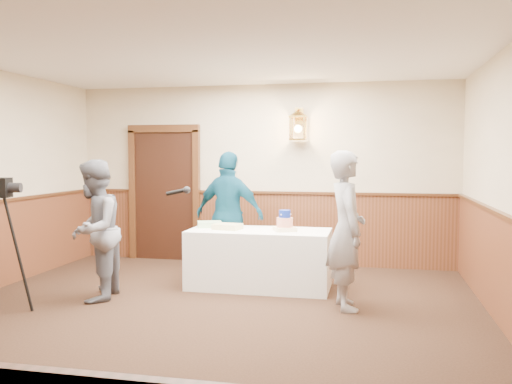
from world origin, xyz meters
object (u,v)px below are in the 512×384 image
(display_table, at_px, (259,259))
(interviewer, at_px, (94,230))
(tiered_cake, at_px, (285,223))
(sheet_cake_green, at_px, (210,224))
(baker, at_px, (346,230))
(assistant_p, at_px, (229,215))
(sheet_cake_yellow, at_px, (227,227))

(display_table, height_order, interviewer, interviewer)
(tiered_cake, relative_size, sheet_cake_green, 1.08)
(tiered_cake, bearing_deg, display_table, 174.66)
(sheet_cake_green, height_order, interviewer, interviewer)
(baker, relative_size, assistant_p, 1.00)
(assistant_p, bearing_deg, sheet_cake_green, 77.76)
(interviewer, bearing_deg, tiered_cake, 104.34)
(interviewer, relative_size, baker, 0.94)
(display_table, height_order, tiered_cake, tiered_cake)
(sheet_cake_yellow, bearing_deg, display_table, 3.90)
(display_table, xyz_separation_m, interviewer, (-1.77, -0.98, 0.45))
(display_table, distance_m, tiered_cake, 0.59)
(display_table, relative_size, baker, 1.02)
(display_table, bearing_deg, tiered_cake, -5.34)
(display_table, relative_size, sheet_cake_green, 5.74)
(display_table, height_order, sheet_cake_green, sheet_cake_green)
(display_table, relative_size, tiered_cake, 5.31)
(display_table, bearing_deg, baker, -32.30)
(tiered_cake, height_order, sheet_cake_green, tiered_cake)
(baker, xyz_separation_m, assistant_p, (-1.66, 1.20, -0.00))
(display_table, height_order, baker, baker)
(baker, bearing_deg, display_table, 41.61)
(assistant_p, bearing_deg, sheet_cake_yellow, 116.63)
(tiered_cake, distance_m, assistant_p, 1.00)
(display_table, xyz_separation_m, baker, (1.13, -0.72, 0.50))
(tiered_cake, bearing_deg, interviewer, -155.80)
(assistant_p, bearing_deg, tiered_cake, 163.61)
(sheet_cake_green, distance_m, baker, 2.02)
(sheet_cake_yellow, bearing_deg, interviewer, -145.04)
(display_table, xyz_separation_m, sheet_cake_green, (-0.70, 0.13, 0.41))
(sheet_cake_yellow, relative_size, assistant_p, 0.19)
(display_table, distance_m, baker, 1.43)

